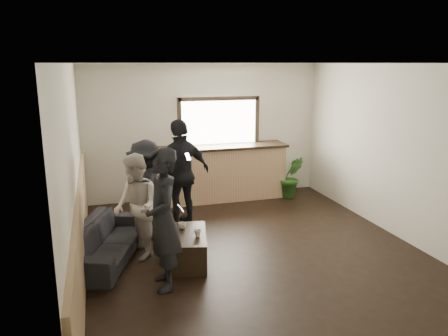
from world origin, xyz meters
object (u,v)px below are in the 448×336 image
object	(u,v)px
coffee_table	(187,248)
person_d	(181,174)
cup_a	(182,226)
person_a	(163,220)
potted_plant	(291,177)
person_b	(136,207)
sofa	(106,241)
person_c	(147,190)
bar_counter	(222,169)
cup_b	(198,233)

from	to	relation	value
coffee_table	person_d	xyz separation A→B (m)	(0.21, 1.43, 0.73)
cup_a	person_a	bearing A→B (deg)	-115.42
potted_plant	person_b	distance (m)	4.02
sofa	person_c	world-z (taller)	person_c
bar_counter	sofa	world-z (taller)	bar_counter
sofa	person_a	world-z (taller)	person_a
bar_counter	potted_plant	bearing A→B (deg)	-12.74
cup_b	person_a	bearing A→B (deg)	-139.01
coffee_table	cup_b	xyz separation A→B (m)	(0.13, -0.14, 0.26)
bar_counter	cup_a	xyz separation A→B (m)	(-1.37, -2.57, -0.16)
bar_counter	person_d	distance (m)	1.77
sofa	cup_a	world-z (taller)	sofa
person_a	person_d	world-z (taller)	person_d
cup_b	person_a	xyz separation A→B (m)	(-0.55, -0.47, 0.42)
person_b	cup_a	bearing A→B (deg)	61.02
bar_counter	potted_plant	distance (m)	1.49
person_d	bar_counter	bearing A→B (deg)	-150.69
cup_b	person_b	xyz separation A→B (m)	(-0.79, 0.53, 0.29)
person_d	cup_b	bearing A→B (deg)	66.15
person_a	cup_a	bearing A→B (deg)	152.63
cup_a	person_d	bearing A→B (deg)	78.82
person_d	potted_plant	bearing A→B (deg)	-179.10
cup_a	potted_plant	xyz separation A→B (m)	(2.80, 2.24, -0.03)
bar_counter	cup_b	xyz separation A→B (m)	(-1.21, -2.91, -0.16)
cup_b	person_c	world-z (taller)	person_c
bar_counter	cup_a	size ratio (longest dim) A/B	23.25
bar_counter	coffee_table	distance (m)	3.11
cup_b	bar_counter	bearing A→B (deg)	67.42
person_a	person_b	world-z (taller)	person_a
bar_counter	coffee_table	size ratio (longest dim) A/B	2.76
cup_a	potted_plant	bearing A→B (deg)	38.61
person_a	person_d	bearing A→B (deg)	160.89
coffee_table	person_b	xyz separation A→B (m)	(-0.66, 0.39, 0.56)
person_a	person_d	xyz separation A→B (m)	(0.63, 2.05, 0.04)
sofa	person_d	bearing A→B (deg)	-32.72
cup_a	cup_b	xyz separation A→B (m)	(0.16, -0.35, 0.00)
sofa	potted_plant	distance (m)	4.38
person_d	cup_a	bearing A→B (deg)	58.14
coffee_table	person_c	world-z (taller)	person_c
coffee_table	cup_b	bearing A→B (deg)	-48.35
person_a	sofa	bearing A→B (deg)	-148.48
coffee_table	person_d	world-z (taller)	person_d
sofa	coffee_table	bearing A→B (deg)	-91.00
sofa	person_d	size ratio (longest dim) A/B	1.01
person_a	person_c	size ratio (longest dim) A/B	1.11
bar_counter	cup_a	bearing A→B (deg)	-118.04
person_c	coffee_table	bearing A→B (deg)	40.01
cup_b	person_c	size ratio (longest dim) A/B	0.06
person_b	coffee_table	bearing A→B (deg)	46.73
cup_b	person_a	world-z (taller)	person_a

